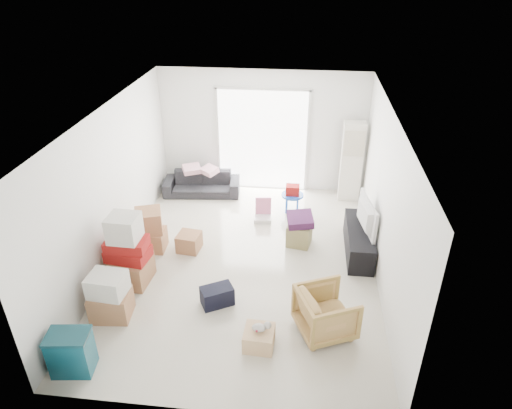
{
  "coord_description": "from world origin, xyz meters",
  "views": [
    {
      "loc": [
        0.93,
        -6.47,
        4.82
      ],
      "look_at": [
        0.17,
        0.2,
        1.08
      ],
      "focal_mm": 32.0,
      "sensor_mm": 36.0,
      "label": 1
    }
  ],
  "objects_px": {
    "kids_table": "(293,193)",
    "ac_tower": "(351,162)",
    "television": "(361,226)",
    "sofa": "(202,180)",
    "tv_console": "(359,241)",
    "armchair": "(326,311)",
    "ottoman": "(299,234)",
    "storage_bins": "(71,352)",
    "wood_crate": "(259,338)"
  },
  "relations": [
    {
      "from": "armchair",
      "to": "ottoman",
      "type": "height_order",
      "value": "armchair"
    },
    {
      "from": "ottoman",
      "to": "wood_crate",
      "type": "height_order",
      "value": "ottoman"
    },
    {
      "from": "storage_bins",
      "to": "armchair",
      "type": "bearing_deg",
      "value": 18.18
    },
    {
      "from": "television",
      "to": "sofa",
      "type": "bearing_deg",
      "value": 49.96
    },
    {
      "from": "armchair",
      "to": "storage_bins",
      "type": "relative_size",
      "value": 1.25
    },
    {
      "from": "wood_crate",
      "to": "tv_console",
      "type": "bearing_deg",
      "value": 57.76
    },
    {
      "from": "armchair",
      "to": "wood_crate",
      "type": "xyz_separation_m",
      "value": [
        -0.91,
        -0.38,
        -0.25
      ]
    },
    {
      "from": "storage_bins",
      "to": "wood_crate",
      "type": "relative_size",
      "value": 1.5
    },
    {
      "from": "kids_table",
      "to": "wood_crate",
      "type": "relative_size",
      "value": 1.46
    },
    {
      "from": "ac_tower",
      "to": "television",
      "type": "bearing_deg",
      "value": -88.63
    },
    {
      "from": "kids_table",
      "to": "sofa",
      "type": "bearing_deg",
      "value": 164.52
    },
    {
      "from": "sofa",
      "to": "storage_bins",
      "type": "height_order",
      "value": "sofa"
    },
    {
      "from": "ottoman",
      "to": "tv_console",
      "type": "bearing_deg",
      "value": -7.91
    },
    {
      "from": "armchair",
      "to": "kids_table",
      "type": "bearing_deg",
      "value": -13.47
    },
    {
      "from": "wood_crate",
      "to": "ac_tower",
      "type": "bearing_deg",
      "value": 71.76
    },
    {
      "from": "tv_console",
      "to": "wood_crate",
      "type": "bearing_deg",
      "value": -122.24
    },
    {
      "from": "ottoman",
      "to": "kids_table",
      "type": "bearing_deg",
      "value": 98.68
    },
    {
      "from": "armchair",
      "to": "storage_bins",
      "type": "distance_m",
      "value": 3.44
    },
    {
      "from": "ac_tower",
      "to": "ottoman",
      "type": "xyz_separation_m",
      "value": [
        -1.02,
        -1.94,
        -0.67
      ]
    },
    {
      "from": "tv_console",
      "to": "sofa",
      "type": "distance_m",
      "value": 3.84
    },
    {
      "from": "tv_console",
      "to": "storage_bins",
      "type": "relative_size",
      "value": 2.39
    },
    {
      "from": "wood_crate",
      "to": "television",
      "type": "bearing_deg",
      "value": 57.76
    },
    {
      "from": "ac_tower",
      "to": "wood_crate",
      "type": "distance_m",
      "value": 4.84
    },
    {
      "from": "tv_console",
      "to": "sofa",
      "type": "xyz_separation_m",
      "value": [
        -3.31,
        1.94,
        0.08
      ]
    },
    {
      "from": "ac_tower",
      "to": "ottoman",
      "type": "height_order",
      "value": "ac_tower"
    },
    {
      "from": "television",
      "to": "ottoman",
      "type": "xyz_separation_m",
      "value": [
        -1.07,
        0.15,
        -0.35
      ]
    },
    {
      "from": "television",
      "to": "wood_crate",
      "type": "bearing_deg",
      "value": 138.07
    },
    {
      "from": "sofa",
      "to": "kids_table",
      "type": "xyz_separation_m",
      "value": [
        2.05,
        -0.57,
        0.09
      ]
    },
    {
      "from": "television",
      "to": "sofa",
      "type": "relative_size",
      "value": 0.59
    },
    {
      "from": "storage_bins",
      "to": "kids_table",
      "type": "xyz_separation_m",
      "value": [
        2.64,
        4.51,
        0.11
      ]
    },
    {
      "from": "television",
      "to": "ottoman",
      "type": "bearing_deg",
      "value": 72.4
    },
    {
      "from": "tv_console",
      "to": "ottoman",
      "type": "relative_size",
      "value": 3.52
    },
    {
      "from": "storage_bins",
      "to": "kids_table",
      "type": "bearing_deg",
      "value": 59.66
    },
    {
      "from": "television",
      "to": "ottoman",
      "type": "distance_m",
      "value": 1.14
    },
    {
      "from": "ac_tower",
      "to": "storage_bins",
      "type": "distance_m",
      "value": 6.52
    },
    {
      "from": "tv_console",
      "to": "kids_table",
      "type": "distance_m",
      "value": 1.87
    },
    {
      "from": "ac_tower",
      "to": "armchair",
      "type": "bearing_deg",
      "value": -98.01
    },
    {
      "from": "ottoman",
      "to": "ac_tower",
      "type": "bearing_deg",
      "value": 62.21
    },
    {
      "from": "television",
      "to": "armchair",
      "type": "xyz_separation_m",
      "value": [
        -0.64,
        -2.07,
        -0.17
      ]
    },
    {
      "from": "sofa",
      "to": "armchair",
      "type": "distance_m",
      "value": 4.82
    },
    {
      "from": "armchair",
      "to": "ottoman",
      "type": "distance_m",
      "value": 2.27
    },
    {
      "from": "ac_tower",
      "to": "tv_console",
      "type": "distance_m",
      "value": 2.18
    },
    {
      "from": "storage_bins",
      "to": "ottoman",
      "type": "xyz_separation_m",
      "value": [
        2.83,
        3.29,
        -0.1
      ]
    },
    {
      "from": "tv_console",
      "to": "kids_table",
      "type": "relative_size",
      "value": 2.46
    },
    {
      "from": "storage_bins",
      "to": "ottoman",
      "type": "relative_size",
      "value": 1.47
    },
    {
      "from": "sofa",
      "to": "ottoman",
      "type": "relative_size",
      "value": 4.01
    },
    {
      "from": "tv_console",
      "to": "sofa",
      "type": "height_order",
      "value": "sofa"
    },
    {
      "from": "ottoman",
      "to": "armchair",
      "type": "bearing_deg",
      "value": -78.85
    },
    {
      "from": "armchair",
      "to": "wood_crate",
      "type": "relative_size",
      "value": 1.87
    },
    {
      "from": "kids_table",
      "to": "ac_tower",
      "type": "bearing_deg",
      "value": 30.73
    }
  ]
}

